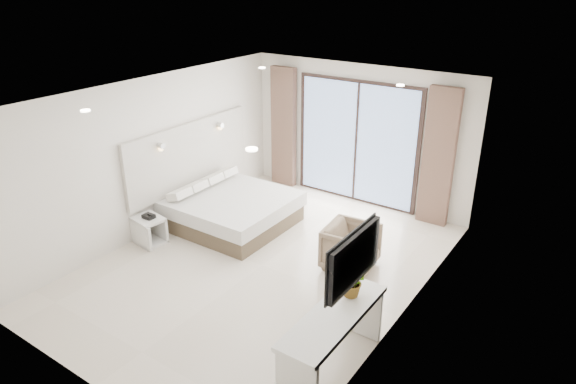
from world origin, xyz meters
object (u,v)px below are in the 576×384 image
Objects in this scene: console_desk at (333,329)px; armchair at (351,245)px; bed at (231,210)px; nightstand at (149,230)px.

armchair is (-0.88, 2.10, -0.18)m from console_desk.
armchair reaches higher than bed.
armchair reaches higher than console_desk.
bed is 2.58× the size of armchair.
bed is at bearing 71.31° from nightstand.
armchair is (3.17, 1.24, 0.15)m from nightstand.
nightstand is at bearing 167.99° from console_desk.
bed is at bearing 82.41° from armchair.
nightstand is (-0.70, -1.31, -0.06)m from bed.
nightstand is 0.74× the size of armchair.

